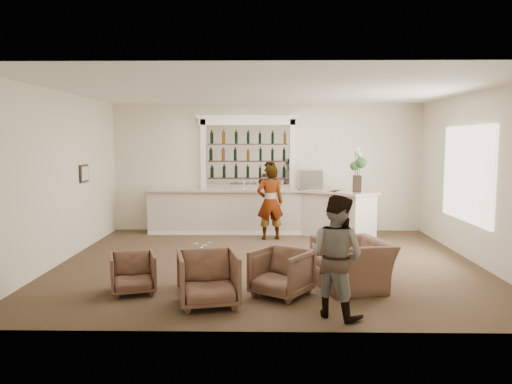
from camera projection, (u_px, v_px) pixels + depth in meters
The scene contains 19 objects.
ground at pixel (268, 263), 9.67m from camera, with size 8.00×8.00×0.00m, color brown.
room_shell at pixel (276, 141), 10.13m from camera, with size 8.04×7.02×3.32m.
bar_counter at pixel (261, 211), 12.59m from camera, with size 5.72×1.80×1.14m.
back_bar_alcove at pixel (248, 153), 12.85m from camera, with size 2.64×0.25×3.00m.
cocktail_table at pixel (203, 271), 8.07m from camera, with size 0.60×0.60×0.50m, color #45311D.
sommelier at pixel (270, 202), 11.87m from camera, with size 0.65×0.43×1.78m, color gray.
guest at pixel (336, 256), 6.67m from camera, with size 0.80×0.62×1.65m, color gray.
armchair_left at pixel (133, 273), 7.74m from camera, with size 0.67×0.69×0.63m, color brown.
armchair_center at pixel (208, 279), 7.14m from camera, with size 0.83×0.86×0.78m, color brown.
armchair_right at pixel (281, 273), 7.59m from camera, with size 0.77×0.79×0.72m, color brown.
armchair_far at pixel (352, 264), 8.01m from camera, with size 1.19×1.04×0.78m, color brown.
espresso_machine at pixel (311, 180), 12.43m from camera, with size 0.56×0.47×0.49m, color #B6B6BB.
flower_vase at pixel (357, 167), 11.74m from camera, with size 0.28×0.28×1.05m.
wine_glass_bar_left at pixel (244, 185), 12.51m from camera, with size 0.07×0.07×0.21m, color white, non-canonical shape.
wine_glass_bar_right at pixel (283, 185), 12.56m from camera, with size 0.07×0.07×0.21m, color white, non-canonical shape.
wine_glass_tbl_a at pixel (196, 250), 8.07m from camera, with size 0.07×0.07×0.21m, color white, non-canonical shape.
wine_glass_tbl_b at pixel (210, 249), 8.11m from camera, with size 0.07×0.07×0.21m, color white, non-canonical shape.
wine_glass_tbl_c at pixel (205, 252), 7.91m from camera, with size 0.07×0.07×0.21m, color white, non-canonical shape.
napkin_holder at pixel (203, 251), 8.18m from camera, with size 0.08×0.08×0.12m, color white.
Camera 1 is at (-0.07, -9.48, 2.38)m, focal length 35.00 mm.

